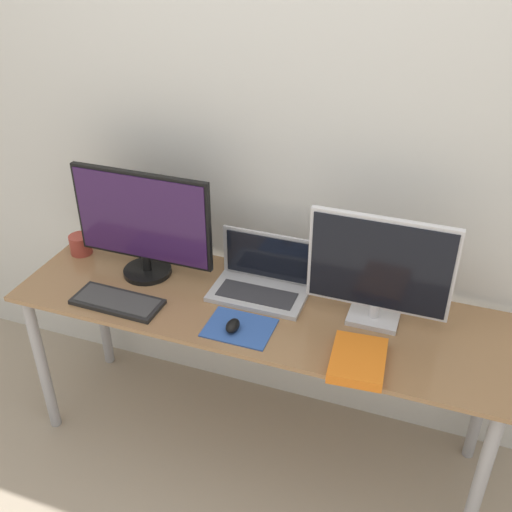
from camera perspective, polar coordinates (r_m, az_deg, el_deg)
The scene contains 11 objects.
ground_plane at distance 2.58m, azimuth -2.25°, elevation -21.32°, with size 12.00×12.00×0.00m, color gray.
wall_back at distance 2.29m, azimuth 3.00°, elevation 10.89°, with size 7.00×0.05×2.50m.
desk at distance 2.32m, azimuth 0.02°, elevation -6.73°, with size 1.86×0.56×0.72m.
monitor_left at distance 2.37m, azimuth -10.76°, elevation 3.07°, with size 0.57×0.19×0.44m.
monitor_right at distance 2.10m, azimuth 11.67°, elevation -1.25°, with size 0.50×0.13×0.42m.
laptop at distance 2.31m, azimuth 0.57°, elevation -2.15°, with size 0.37×0.22×0.22m.
keyboard at distance 2.32m, azimuth -13.06°, elevation -4.26°, with size 0.35×0.15×0.02m.
mousepad at distance 2.15m, azimuth -1.59°, elevation -6.85°, with size 0.24×0.18×0.00m.
mouse at distance 2.12m, azimuth -2.23°, elevation -6.65°, with size 0.05×0.07×0.04m.
book at distance 2.02m, azimuth 9.69°, elevation -9.75°, with size 0.20×0.25×0.04m.
mug at distance 2.66m, azimuth -16.36°, elevation 1.07°, with size 0.09×0.09×0.08m.
Camera 1 is at (0.62, -1.43, 2.06)m, focal length 42.00 mm.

